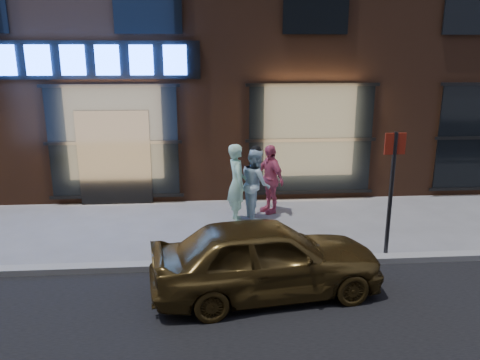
% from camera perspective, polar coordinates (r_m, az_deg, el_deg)
% --- Properties ---
extents(ground, '(90.00, 90.00, 0.00)m').
position_cam_1_polar(ground, '(8.94, -19.00, -10.54)').
color(ground, slate).
rests_on(ground, ground).
extents(curb, '(60.00, 0.25, 0.12)m').
position_cam_1_polar(curb, '(8.92, -19.03, -10.19)').
color(curb, gray).
rests_on(curb, ground).
extents(storefront_building, '(30.20, 8.28, 10.30)m').
position_cam_1_polar(storefront_building, '(16.00, -13.32, 19.81)').
color(storefront_building, '#54301E').
rests_on(storefront_building, ground).
extents(man_bowtie, '(0.52, 0.72, 1.81)m').
position_cam_1_polar(man_bowtie, '(10.61, -0.37, -0.40)').
color(man_bowtie, '#AADFB3').
rests_on(man_bowtie, ground).
extents(man_cap, '(0.76, 0.90, 1.66)m').
position_cam_1_polar(man_cap, '(10.87, 1.93, -0.44)').
color(man_cap, silver).
rests_on(man_cap, ground).
extents(passerby, '(0.82, 1.06, 1.67)m').
position_cam_1_polar(passerby, '(11.27, 3.65, 0.14)').
color(passerby, '#D6587A').
rests_on(passerby, ground).
extents(gold_sedan, '(3.84, 1.97, 1.25)m').
position_cam_1_polar(gold_sedan, '(7.53, 3.24, -9.42)').
color(gold_sedan, brown).
rests_on(gold_sedan, ground).
extents(sign_post, '(0.39, 0.08, 2.42)m').
position_cam_1_polar(sign_post, '(8.91, 18.00, -0.48)').
color(sign_post, '#262628').
rests_on(sign_post, ground).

